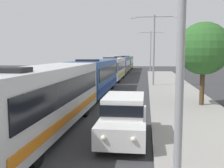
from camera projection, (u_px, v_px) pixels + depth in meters
bus_lead at (45, 96)px, 12.10m from camera, size 2.58×12.07×3.21m
bus_second_in_line at (96, 75)px, 24.36m from camera, size 2.58×11.82×3.21m
bus_middle at (113, 68)px, 37.05m from camera, size 2.58×11.20×3.21m
bus_fourth_in_line at (121, 64)px, 49.01m from camera, size 2.58×11.99×3.21m
bus_rear at (127, 62)px, 61.83m from camera, size 2.58×11.01×3.21m
white_suv at (124, 116)px, 11.07m from camera, size 1.86×4.53×1.90m
box_truck_oncoming at (114, 62)px, 64.96m from camera, size 2.35×7.44×3.15m
streetlamp_mid at (154, 43)px, 29.02m from camera, size 5.19×0.28×7.73m
streetlamp_far at (151, 47)px, 51.97m from camera, size 5.22×0.28×7.91m
roadside_tree at (204, 49)px, 17.69m from camera, size 3.55×3.55×5.63m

